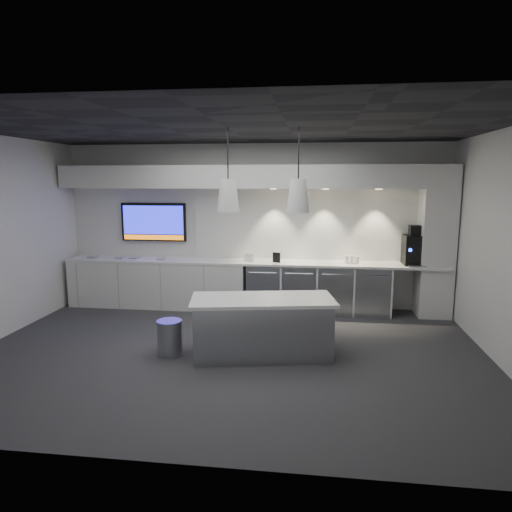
# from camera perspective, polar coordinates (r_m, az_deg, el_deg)

# --- Properties ---
(floor) EXTENTS (7.00, 7.00, 0.00)m
(floor) POSITION_cam_1_polar(r_m,az_deg,el_deg) (6.41, -3.38, -12.00)
(floor) COLOR #2F2F32
(floor) RESTS_ON ground
(ceiling) EXTENTS (7.00, 7.00, 0.00)m
(ceiling) POSITION_cam_1_polar(r_m,az_deg,el_deg) (6.00, -3.67, 15.70)
(ceiling) COLOR black
(ceiling) RESTS_ON wall_back
(wall_back) EXTENTS (7.00, 0.00, 7.00)m
(wall_back) POSITION_cam_1_polar(r_m,az_deg,el_deg) (8.48, -0.34, 3.76)
(wall_back) COLOR silver
(wall_back) RESTS_ON floor
(wall_front) EXTENTS (7.00, 0.00, 7.00)m
(wall_front) POSITION_cam_1_polar(r_m,az_deg,el_deg) (3.65, -10.95, -4.16)
(wall_front) COLOR silver
(wall_front) RESTS_ON floor
(wall_right) EXTENTS (0.00, 7.00, 7.00)m
(wall_right) POSITION_cam_1_polar(r_m,az_deg,el_deg) (6.38, 29.09, 0.64)
(wall_right) COLOR silver
(wall_right) RESTS_ON floor
(back_counter) EXTENTS (6.80, 0.65, 0.04)m
(back_counter) POSITION_cam_1_polar(r_m,az_deg,el_deg) (8.25, -0.64, -0.76)
(back_counter) COLOR white
(back_counter) RESTS_ON left_base_cabinets
(left_base_cabinets) EXTENTS (3.30, 0.63, 0.86)m
(left_base_cabinets) POSITION_cam_1_polar(r_m,az_deg,el_deg) (8.75, -12.08, -3.38)
(left_base_cabinets) COLOR silver
(left_base_cabinets) RESTS_ON floor
(fridge_unit_a) EXTENTS (0.60, 0.61, 0.85)m
(fridge_unit_a) POSITION_cam_1_polar(r_m,az_deg,el_deg) (8.31, 1.08, -3.89)
(fridge_unit_a) COLOR #94979D
(fridge_unit_a) RESTS_ON floor
(fridge_unit_b) EXTENTS (0.60, 0.61, 0.85)m
(fridge_unit_b) POSITION_cam_1_polar(r_m,az_deg,el_deg) (8.27, 5.43, -4.00)
(fridge_unit_b) COLOR #94979D
(fridge_unit_b) RESTS_ON floor
(fridge_unit_c) EXTENTS (0.60, 0.61, 0.85)m
(fridge_unit_c) POSITION_cam_1_polar(r_m,az_deg,el_deg) (8.27, 9.81, -4.09)
(fridge_unit_c) COLOR #94979D
(fridge_unit_c) RESTS_ON floor
(fridge_unit_d) EXTENTS (0.60, 0.61, 0.85)m
(fridge_unit_d) POSITION_cam_1_polar(r_m,az_deg,el_deg) (8.32, 14.16, -4.16)
(fridge_unit_d) COLOR #94979D
(fridge_unit_d) RESTS_ON floor
(backsplash) EXTENTS (4.60, 0.03, 1.30)m
(backsplash) POSITION_cam_1_polar(r_m,az_deg,el_deg) (8.38, 7.82, 3.94)
(backsplash) COLOR silver
(backsplash) RESTS_ON wall_back
(soffit) EXTENTS (6.90, 0.60, 0.40)m
(soffit) POSITION_cam_1_polar(r_m,az_deg,el_deg) (8.14, -0.63, 9.86)
(soffit) COLOR silver
(soffit) RESTS_ON wall_back
(column) EXTENTS (0.55, 0.55, 2.60)m
(column) POSITION_cam_1_polar(r_m,az_deg,el_deg) (8.39, 21.59, 1.65)
(column) COLOR silver
(column) RESTS_ON floor
(wall_tv) EXTENTS (1.25, 0.07, 0.72)m
(wall_tv) POSITION_cam_1_polar(r_m,az_deg,el_deg) (8.88, -12.66, 4.17)
(wall_tv) COLOR black
(wall_tv) RESTS_ON wall_back
(island) EXTENTS (2.00, 1.13, 0.80)m
(island) POSITION_cam_1_polar(r_m,az_deg,el_deg) (6.18, 0.82, -8.84)
(island) COLOR #94979D
(island) RESTS_ON floor
(bin) EXTENTS (0.39, 0.39, 0.48)m
(bin) POSITION_cam_1_polar(r_m,az_deg,el_deg) (6.37, -10.72, -10.01)
(bin) COLOR #94979D
(bin) RESTS_ON floor
(coffee_machine) EXTENTS (0.38, 0.54, 0.68)m
(coffee_machine) POSITION_cam_1_polar(r_m,az_deg,el_deg) (8.33, 19.20, 0.88)
(coffee_machine) COLOR black
(coffee_machine) RESTS_ON back_counter
(sign_black) EXTENTS (0.14, 0.06, 0.18)m
(sign_black) POSITION_cam_1_polar(r_m,az_deg,el_deg) (8.08, 2.58, -0.19)
(sign_black) COLOR black
(sign_black) RESTS_ON back_counter
(sign_white) EXTENTS (0.18, 0.07, 0.14)m
(sign_white) POSITION_cam_1_polar(r_m,az_deg,el_deg) (8.19, -0.90, -0.19)
(sign_white) COLOR white
(sign_white) RESTS_ON back_counter
(cup_cluster) EXTENTS (0.25, 0.16, 0.14)m
(cup_cluster) POSITION_cam_1_polar(r_m,az_deg,el_deg) (8.18, 11.89, -0.43)
(cup_cluster) COLOR white
(cup_cluster) RESTS_ON back_counter
(tray_a) EXTENTS (0.17, 0.17, 0.02)m
(tray_a) POSITION_cam_1_polar(r_m,az_deg,el_deg) (9.14, -19.73, -0.10)
(tray_a) COLOR gray
(tray_a) RESTS_ON back_counter
(tray_b) EXTENTS (0.18, 0.18, 0.02)m
(tray_b) POSITION_cam_1_polar(r_m,az_deg,el_deg) (8.89, -16.58, -0.20)
(tray_b) COLOR gray
(tray_b) RESTS_ON back_counter
(tray_c) EXTENTS (0.18, 0.18, 0.02)m
(tray_c) POSITION_cam_1_polar(r_m,az_deg,el_deg) (8.81, -14.97, -0.21)
(tray_c) COLOR gray
(tray_c) RESTS_ON back_counter
(tray_d) EXTENTS (0.18, 0.18, 0.02)m
(tray_d) POSITION_cam_1_polar(r_m,az_deg,el_deg) (8.56, -11.74, -0.36)
(tray_d) COLOR gray
(tray_d) RESTS_ON back_counter
(pendant_left) EXTENTS (0.30, 0.30, 1.12)m
(pendant_left) POSITION_cam_1_polar(r_m,az_deg,el_deg) (5.94, -3.49, 7.59)
(pendant_left) COLOR silver
(pendant_left) RESTS_ON ceiling
(pendant_right) EXTENTS (0.30, 0.30, 1.12)m
(pendant_right) POSITION_cam_1_polar(r_m,az_deg,el_deg) (5.84, 5.28, 7.53)
(pendant_right) COLOR silver
(pendant_right) RESTS_ON ceiling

